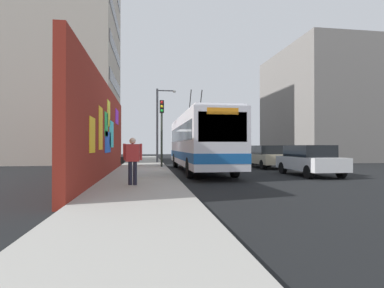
% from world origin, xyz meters
% --- Properties ---
extents(ground_plane, '(80.00, 80.00, 0.00)m').
position_xyz_m(ground_plane, '(0.00, 0.00, 0.00)').
color(ground_plane, black).
extents(sidewalk_slab, '(48.00, 3.20, 0.15)m').
position_xyz_m(sidewalk_slab, '(0.00, 1.60, 0.07)').
color(sidewalk_slab, '#9E9B93').
rests_on(sidewalk_slab, ground_plane).
extents(graffiti_wall, '(15.13, 0.32, 4.49)m').
position_xyz_m(graffiti_wall, '(-3.43, 3.35, 2.24)').
color(graffiti_wall, maroon).
rests_on(graffiti_wall, ground_plane).
extents(building_far_left, '(11.11, 9.60, 20.02)m').
position_xyz_m(building_far_left, '(11.84, 9.20, 10.01)').
color(building_far_left, '#B2A899').
rests_on(building_far_left, ground_plane).
extents(building_far_right, '(12.90, 7.57, 12.05)m').
position_xyz_m(building_far_right, '(12.54, -17.00, 6.02)').
color(building_far_right, gray).
rests_on(building_far_right, ground_plane).
extents(city_bus, '(11.37, 2.49, 5.14)m').
position_xyz_m(city_bus, '(-0.57, -1.80, 1.86)').
color(city_bus, silver).
rests_on(city_bus, ground_plane).
extents(parked_car_white, '(4.11, 1.88, 1.58)m').
position_xyz_m(parked_car_white, '(-3.91, -7.00, 0.83)').
color(parked_car_white, white).
rests_on(parked_car_white, ground_plane).
extents(parked_car_champagne, '(4.16, 1.82, 1.58)m').
position_xyz_m(parked_car_champagne, '(1.83, -7.00, 0.83)').
color(parked_car_champagne, '#C6B793').
rests_on(parked_car_champagne, ground_plane).
extents(parked_car_dark_gray, '(4.80, 1.82, 1.58)m').
position_xyz_m(parked_car_dark_gray, '(7.25, -7.00, 0.84)').
color(parked_car_dark_gray, '#38383D').
rests_on(parked_car_dark_gray, ground_plane).
extents(pedestrian_near_wall, '(0.22, 0.75, 1.68)m').
position_xyz_m(pedestrian_near_wall, '(-7.48, 1.84, 1.13)').
color(pedestrian_near_wall, '#1E1E2D').
rests_on(pedestrian_near_wall, sidewalk_slab).
extents(traffic_light, '(0.49, 0.28, 4.47)m').
position_xyz_m(traffic_light, '(1.79, 0.35, 3.14)').
color(traffic_light, '#2D382D').
rests_on(traffic_light, sidewalk_slab).
extents(street_lamp, '(0.44, 1.72, 6.38)m').
position_xyz_m(street_lamp, '(7.80, 0.26, 3.82)').
color(street_lamp, '#4C4C51').
rests_on(street_lamp, sidewalk_slab).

